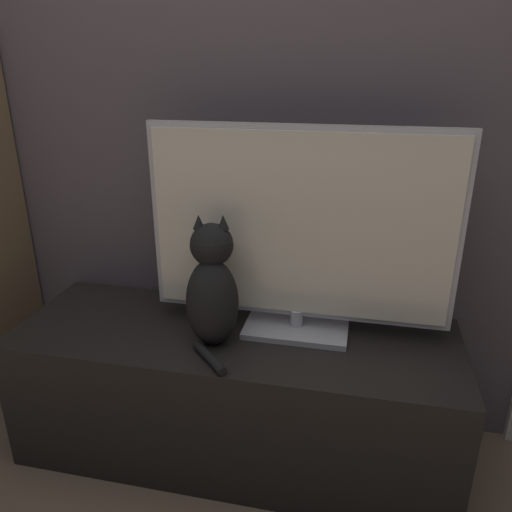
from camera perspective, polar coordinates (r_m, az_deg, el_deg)
The scene contains 4 objects.
wall_back at distance 1.77m, azimuth -0.30°, elevation 20.10°, with size 4.80×0.05×2.60m.
tv_stand at distance 1.84m, azimuth -2.38°, elevation -15.26°, with size 1.50×0.52×0.48m.
tv at distance 1.59m, azimuth 5.01°, elevation 2.58°, with size 0.98×0.21×0.69m.
cat at distance 1.57m, azimuth -5.01°, elevation -3.81°, with size 0.19×0.29×0.43m.
Camera 1 is at (0.39, -0.50, 1.34)m, focal length 35.00 mm.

